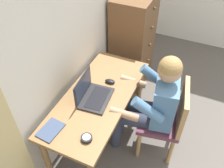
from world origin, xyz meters
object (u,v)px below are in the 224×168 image
Objects in this scene: desk at (98,103)px; desk_clock at (87,138)px; dresser at (133,41)px; computer_mouse at (110,81)px; chair at (167,118)px; person_seated at (151,101)px; laptop at (92,94)px; notebook_pad at (51,130)px.

desk is 0.50m from desk_clock.
computer_mouse is (-0.96, -0.11, 0.13)m from dresser.
computer_mouse is at bearing -173.41° from dresser.
desk is 1.47× the size of chair.
dresser is 1.02× the size of person_seated.
desk is 1.07× the size of dresser.
laptop is 3.62× the size of computer_mouse.
chair reaches higher than desk.
chair reaches higher than notebook_pad.
computer_mouse reaches higher than notebook_pad.
computer_mouse is at bearing -10.75° from notebook_pad.
desk_clock is at bearing -172.43° from dresser.
desk_clock reaches higher than desk.
chair is 0.66m from computer_mouse.
person_seated reaches higher than laptop.
dresser reaches higher than laptop.
laptop is (-0.25, 0.68, 0.28)m from chair.
desk_clock is (-0.63, 0.33, 0.06)m from person_seated.
laptop is (-0.05, 0.03, 0.16)m from desk.
computer_mouse reaches higher than desk.
dresser reaches higher than desk_clock.
laptop is at bearing -177.77° from dresser.
desk is at bearing 16.34° from desk_clock.
chair reaches higher than computer_mouse.
laptop is 0.45m from desk_clock.
laptop is at bearing 113.67° from person_seated.
chair is at bearing -94.72° from computer_mouse.
chair is at bearing -143.34° from dresser.
chair is 9.79× the size of desk_clock.
dresser reaches higher than computer_mouse.
notebook_pad is at bearing 130.88° from chair.
notebook_pad is (-0.72, 0.20, -0.01)m from computer_mouse.
notebook_pad is at bearing 136.88° from person_seated.
person_seated is 5.71× the size of notebook_pad.
notebook_pad is at bearing 163.38° from laptop.
computer_mouse is at bearing 8.96° from desk_clock.
dresser is at bearing 36.66° from chair.
person_seated is 0.44m from computer_mouse.
desk is at bearing 107.07° from chair.
chair is at bearing -37.56° from desk_clock.
laptop reaches higher than notebook_pad.
notebook_pad is at bearing 98.27° from desk_clock.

